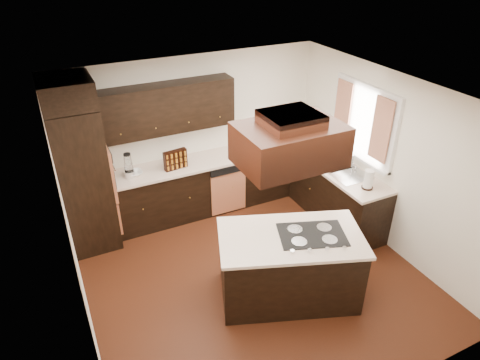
# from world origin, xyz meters

# --- Properties ---
(floor) EXTENTS (4.20, 4.20, 0.02)m
(floor) POSITION_xyz_m (0.00, 0.00, -0.01)
(floor) COLOR #592713
(floor) RESTS_ON ground
(ceiling) EXTENTS (4.20, 4.20, 0.02)m
(ceiling) POSITION_xyz_m (0.00, 0.00, 2.51)
(ceiling) COLOR silver
(ceiling) RESTS_ON ground
(wall_back) EXTENTS (4.20, 0.02, 2.50)m
(wall_back) POSITION_xyz_m (0.00, 2.11, 1.25)
(wall_back) COLOR white
(wall_back) RESTS_ON ground
(wall_front) EXTENTS (4.20, 0.02, 2.50)m
(wall_front) POSITION_xyz_m (0.00, -2.11, 1.25)
(wall_front) COLOR white
(wall_front) RESTS_ON ground
(wall_left) EXTENTS (0.02, 4.20, 2.50)m
(wall_left) POSITION_xyz_m (-2.11, 0.00, 1.25)
(wall_left) COLOR white
(wall_left) RESTS_ON ground
(wall_right) EXTENTS (0.02, 4.20, 2.50)m
(wall_right) POSITION_xyz_m (2.11, 0.00, 1.25)
(wall_right) COLOR white
(wall_right) RESTS_ON ground
(oven_column) EXTENTS (0.65, 0.75, 2.12)m
(oven_column) POSITION_xyz_m (-1.78, 1.71, 1.06)
(oven_column) COLOR black
(oven_column) RESTS_ON floor
(wall_oven_face) EXTENTS (0.05, 0.62, 0.78)m
(wall_oven_face) POSITION_xyz_m (-1.43, 1.71, 1.12)
(wall_oven_face) COLOR #D27950
(wall_oven_face) RESTS_ON oven_column
(base_cabinets_back) EXTENTS (2.93, 0.60, 0.88)m
(base_cabinets_back) POSITION_xyz_m (0.03, 1.80, 0.44)
(base_cabinets_back) COLOR black
(base_cabinets_back) RESTS_ON floor
(base_cabinets_right) EXTENTS (0.60, 2.40, 0.88)m
(base_cabinets_right) POSITION_xyz_m (1.80, 0.90, 0.44)
(base_cabinets_right) COLOR black
(base_cabinets_right) RESTS_ON floor
(countertop_back) EXTENTS (2.93, 0.63, 0.04)m
(countertop_back) POSITION_xyz_m (0.03, 1.79, 0.90)
(countertop_back) COLOR beige
(countertop_back) RESTS_ON base_cabinets_back
(countertop_right) EXTENTS (0.63, 2.40, 0.04)m
(countertop_right) POSITION_xyz_m (1.79, 0.90, 0.90)
(countertop_right) COLOR beige
(countertop_right) RESTS_ON base_cabinets_right
(upper_cabinets) EXTENTS (2.00, 0.34, 0.72)m
(upper_cabinets) POSITION_xyz_m (-0.43, 1.93, 1.81)
(upper_cabinets) COLOR black
(upper_cabinets) RESTS_ON wall_back
(dishwasher_front) EXTENTS (0.60, 0.05, 0.72)m
(dishwasher_front) POSITION_xyz_m (0.33, 1.50, 0.40)
(dishwasher_front) COLOR #D27950
(dishwasher_front) RESTS_ON floor
(window_frame) EXTENTS (0.06, 1.32, 1.12)m
(window_frame) POSITION_xyz_m (2.07, 0.55, 1.65)
(window_frame) COLOR white
(window_frame) RESTS_ON wall_right
(window_pane) EXTENTS (0.00, 1.20, 1.00)m
(window_pane) POSITION_xyz_m (2.10, 0.55, 1.65)
(window_pane) COLOR white
(window_pane) RESTS_ON wall_right
(curtain_left) EXTENTS (0.02, 0.34, 0.90)m
(curtain_left) POSITION_xyz_m (2.01, 0.13, 1.70)
(curtain_left) COLOR beige
(curtain_left) RESTS_ON wall_right
(curtain_right) EXTENTS (0.02, 0.34, 0.90)m
(curtain_right) POSITION_xyz_m (2.01, 0.97, 1.70)
(curtain_right) COLOR beige
(curtain_right) RESTS_ON wall_right
(sink_rim) EXTENTS (0.52, 0.84, 0.01)m
(sink_rim) POSITION_xyz_m (1.80, 0.55, 0.92)
(sink_rim) COLOR silver
(sink_rim) RESTS_ON countertop_right
(island) EXTENTS (1.86, 1.42, 0.88)m
(island) POSITION_xyz_m (0.24, -0.50, 0.44)
(island) COLOR black
(island) RESTS_ON floor
(island_top) EXTENTS (1.94, 1.49, 0.04)m
(island_top) POSITION_xyz_m (0.24, -0.50, 0.90)
(island_top) COLOR beige
(island_top) RESTS_ON island
(cooktop) EXTENTS (0.91, 0.76, 0.01)m
(cooktop) POSITION_xyz_m (0.47, -0.59, 0.93)
(cooktop) COLOR black
(cooktop) RESTS_ON island_top
(range_hood) EXTENTS (1.05, 0.72, 0.42)m
(range_hood) POSITION_xyz_m (0.10, -0.55, 2.16)
(range_hood) COLOR black
(range_hood) RESTS_ON ceiling
(hood_duct) EXTENTS (0.55, 0.50, 0.13)m
(hood_duct) POSITION_xyz_m (0.10, -0.55, 2.44)
(hood_duct) COLOR black
(hood_duct) RESTS_ON ceiling
(blender_base) EXTENTS (0.15, 0.15, 0.10)m
(blender_base) POSITION_xyz_m (-1.14, 1.74, 0.97)
(blender_base) COLOR silver
(blender_base) RESTS_ON countertop_back
(blender_pitcher) EXTENTS (0.13, 0.13, 0.26)m
(blender_pitcher) POSITION_xyz_m (-1.14, 1.74, 1.15)
(blender_pitcher) COLOR silver
(blender_pitcher) RESTS_ON blender_base
(spice_rack) EXTENTS (0.37, 0.14, 0.30)m
(spice_rack) POSITION_xyz_m (-0.44, 1.71, 1.07)
(spice_rack) COLOR black
(spice_rack) RESTS_ON countertop_back
(mixing_bowl) EXTENTS (0.24, 0.24, 0.06)m
(mixing_bowl) POSITION_xyz_m (-1.06, 1.78, 0.95)
(mixing_bowl) COLOR white
(mixing_bowl) RESTS_ON countertop_back
(soap_bottle) EXTENTS (0.09, 0.10, 0.21)m
(soap_bottle) POSITION_xyz_m (1.77, 1.03, 1.02)
(soap_bottle) COLOR white
(soap_bottle) RESTS_ON countertop_right
(paper_towel) EXTENTS (0.17, 0.17, 0.28)m
(paper_towel) POSITION_xyz_m (1.78, -0.03, 1.06)
(paper_towel) COLOR white
(paper_towel) RESTS_ON countertop_right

